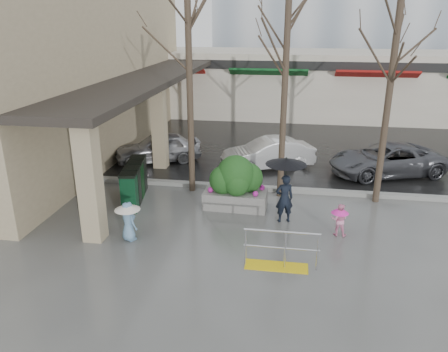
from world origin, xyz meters
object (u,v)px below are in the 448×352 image
(tree_midwest, at_px, (287,43))
(planter, at_px, (236,183))
(handrail, at_px, (279,254))
(child_pink, at_px, (339,218))
(news_boxes, at_px, (134,182))
(tree_west, at_px, (189,47))
(woman, at_px, (285,181))
(car_a, at_px, (158,148))
(car_c, at_px, (387,160))
(car_b, at_px, (268,154))
(child_blue, at_px, (128,217))
(tree_mideast, at_px, (394,56))

(tree_midwest, xyz_separation_m, planter, (-1.42, -1.24, -4.37))
(handrail, relative_size, tree_midwest, 0.27)
(handrail, height_order, child_pink, handrail)
(news_boxes, bearing_deg, tree_midwest, 4.07)
(tree_midwest, xyz_separation_m, child_pink, (1.80, -2.77, -4.68))
(tree_west, height_order, child_pink, tree_west)
(news_boxes, bearing_deg, woman, -19.48)
(news_boxes, relative_size, car_a, 0.65)
(handrail, bearing_deg, news_boxes, 144.92)
(car_a, distance_m, car_c, 9.57)
(handrail, relative_size, news_boxes, 0.79)
(child_pink, bearing_deg, news_boxes, -4.33)
(car_a, bearing_deg, handrail, 11.69)
(planter, height_order, news_boxes, planter)
(woman, distance_m, car_b, 5.19)
(handrail, relative_size, woman, 0.91)
(child_blue, height_order, planter, planter)
(child_blue, relative_size, car_a, 0.32)
(handrail, distance_m, planter, 3.92)
(child_pink, distance_m, car_c, 6.13)
(tree_mideast, bearing_deg, car_a, 160.36)
(tree_mideast, xyz_separation_m, woman, (-3.11, -2.10, -3.53))
(tree_west, height_order, tree_mideast, tree_west)
(child_pink, distance_m, car_a, 9.33)
(tree_mideast, xyz_separation_m, child_blue, (-7.42, -4.01, -4.15))
(handrail, distance_m, car_b, 7.83)
(woman, relative_size, child_pink, 2.15)
(child_blue, relative_size, planter, 0.56)
(handrail, xyz_separation_m, tree_west, (-3.36, 4.80, 4.71))
(news_boxes, distance_m, car_b, 6.03)
(tree_west, bearing_deg, child_blue, -102.90)
(woman, bearing_deg, planter, -45.91)
(woman, bearing_deg, handrail, 71.37)
(tree_midwest, relative_size, planter, 3.34)
(handrail, height_order, car_a, car_a)
(child_pink, height_order, child_blue, child_blue)
(planter, xyz_separation_m, car_c, (5.55, 4.15, -0.23))
(tree_mideast, bearing_deg, child_blue, -151.63)
(planter, bearing_deg, tree_mideast, 14.77)
(handrail, bearing_deg, child_blue, 169.49)
(tree_mideast, relative_size, child_pink, 6.65)
(woman, distance_m, child_blue, 4.75)
(tree_mideast, bearing_deg, car_b, 142.76)
(tree_midwest, relative_size, woman, 3.34)
(tree_west, relative_size, car_a, 1.84)
(handrail, relative_size, car_a, 0.51)
(child_pink, bearing_deg, car_a, -30.45)
(tree_west, xyz_separation_m, woman, (3.39, -2.10, -3.75))
(tree_west, bearing_deg, child_pink, -28.97)
(child_pink, height_order, car_c, car_c)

